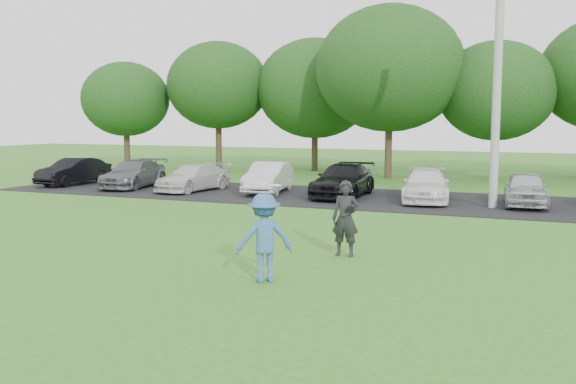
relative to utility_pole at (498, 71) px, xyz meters
The scene contains 7 objects.
ground 13.49m from the utility_pole, 107.98° to the right, with size 100.00×100.00×0.00m, color #2D7320.
parking_lot 6.07m from the utility_pole, 166.74° to the left, with size 32.00×6.50×0.03m, color black.
utility_pole is the anchor object (origin of this frame).
frisbee_player 12.73m from the utility_pole, 104.62° to the right, with size 1.22×1.13×1.84m.
camera_bystander 10.09m from the utility_pole, 104.44° to the right, with size 0.62×0.44×1.67m.
parked_cars 4.85m from the utility_pole, 161.67° to the left, with size 30.53×4.97×1.26m.
tree_row 10.96m from the utility_pole, 102.70° to the left, with size 42.39×9.85×8.64m.
Camera 1 is at (5.74, -10.34, 3.03)m, focal length 40.00 mm.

